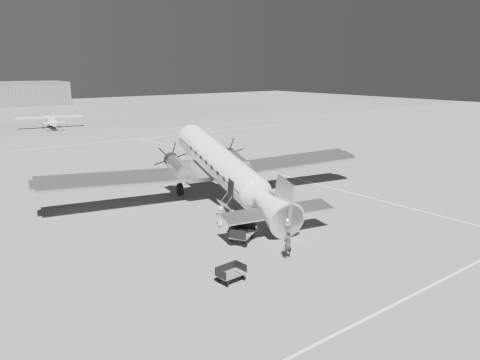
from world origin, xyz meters
name	(u,v)px	position (x,y,z in m)	size (l,w,h in m)	color
ground	(240,219)	(0.00, 0.00, 0.00)	(260.00, 260.00, 0.00)	slate
taxi_line_near	(418,292)	(0.00, -14.00, 0.01)	(60.00, 0.15, 0.01)	silver
taxi_line_right	(350,192)	(12.00, 0.00, 0.01)	(0.15, 80.00, 0.01)	silver
taxi_line_horizon	(61,146)	(0.00, 40.00, 0.01)	(90.00, 0.15, 0.01)	silver
dc3_airliner	(224,169)	(1.75, 4.21, 2.67)	(28.08, 19.49, 5.35)	silver
light_plane_right	(50,122)	(4.90, 60.98, 1.18)	(11.40, 9.25, 2.37)	white
baggage_cart_near	(242,234)	(-2.60, -3.62, 0.55)	(1.94, 1.37, 1.10)	#545454
baggage_cart_far	(231,274)	(-6.39, -7.55, 0.42)	(1.48, 1.05, 0.84)	#545454
ground_crew	(288,244)	(-2.05, -7.06, 0.84)	(0.61, 0.40, 1.68)	#2C2C2C
ramp_agent	(233,223)	(-2.32, -2.26, 0.85)	(0.82, 0.64, 1.69)	silver
passenger	(221,216)	(-1.95, -0.47, 0.74)	(0.72, 0.47, 1.47)	silver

